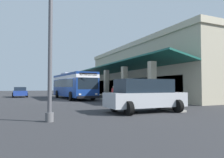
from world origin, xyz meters
TOP-DOWN VIEW (x-y plane):
  - ground at (0.00, 8.00)m, footprint 120.00×120.00m
  - curb_strip at (-2.37, 5.13)m, footprint 30.83×0.50m
  - plaza_building at (-2.37, 14.75)m, footprint 25.99×14.13m
  - transit_bus at (-3.43, 2.29)m, footprint 11.35×3.29m
  - parked_sedan_blue at (-10.46, -3.88)m, footprint 4.47×2.14m
  - parked_suv_silver at (11.93, 3.16)m, footprint 2.76×4.83m
  - pedestrian at (5.73, 3.92)m, footprint 0.66×0.50m
  - potted_palm at (-6.59, 6.31)m, footprint 1.68×1.57m
  - lot_light_pole at (13.17, -2.54)m, footprint 0.60×0.60m

SIDE VIEW (x-z plane):
  - ground at x=0.00m, z-range 0.00..0.00m
  - curb_strip at x=-2.37m, z-range 0.00..0.12m
  - potted_palm at x=-6.59m, z-range -0.78..2.27m
  - parked_sedan_blue at x=-10.46m, z-range 0.02..1.49m
  - pedestrian at x=5.73m, z-range 0.09..1.71m
  - parked_suv_silver at x=11.93m, z-range 0.03..2.00m
  - transit_bus at x=-3.43m, z-range 0.18..3.52m
  - plaza_building at x=-2.37m, z-range 0.00..7.31m
  - lot_light_pole at x=13.17m, z-range 0.28..8.72m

